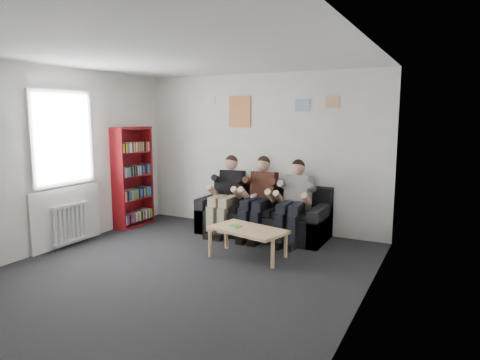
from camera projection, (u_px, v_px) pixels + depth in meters
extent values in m
plane|color=black|center=(180.00, 272.00, 5.47)|extent=(5.00, 5.00, 0.00)
plane|color=silver|center=(175.00, 55.00, 5.06)|extent=(5.00, 5.00, 0.00)
plane|color=silver|center=(261.00, 152.00, 7.47)|extent=(4.50, 0.00, 4.50)
plane|color=silver|center=(51.00, 159.00, 6.27)|extent=(0.00, 5.00, 5.00)
plane|color=silver|center=(364.00, 180.00, 4.26)|extent=(0.00, 5.00, 5.00)
cube|color=black|center=(262.00, 223.00, 7.13)|extent=(2.14, 0.88, 0.41)
cube|color=black|center=(271.00, 195.00, 7.37)|extent=(2.14, 0.19, 0.42)
cube|color=black|center=(212.00, 212.00, 7.56)|extent=(0.18, 0.88, 0.58)
cube|color=black|center=(320.00, 225.00, 6.68)|extent=(0.18, 0.88, 0.58)
cube|color=black|center=(261.00, 209.00, 7.03)|extent=(1.79, 0.60, 0.10)
cube|color=maroon|center=(133.00, 177.00, 7.67)|extent=(0.27, 0.80, 1.79)
cube|color=tan|center=(248.00, 230.00, 5.98)|extent=(1.06, 0.58, 0.04)
cylinder|color=tan|center=(210.00, 244.00, 6.02)|extent=(0.05, 0.05, 0.38)
cylinder|color=tan|center=(273.00, 254.00, 5.59)|extent=(0.05, 0.05, 0.38)
cylinder|color=tan|center=(226.00, 236.00, 6.44)|extent=(0.05, 0.05, 0.38)
cylinder|color=tan|center=(286.00, 244.00, 6.01)|extent=(0.05, 0.05, 0.38)
cube|color=silver|center=(233.00, 227.00, 6.03)|extent=(0.17, 0.12, 0.01)
cube|color=#54AA3C|center=(235.00, 226.00, 6.04)|extent=(0.17, 0.12, 0.01)
cube|color=black|center=(232.00, 186.00, 7.36)|extent=(0.41, 0.30, 0.57)
sphere|color=tan|center=(231.00, 163.00, 7.27)|extent=(0.22, 0.22, 0.22)
sphere|color=black|center=(231.00, 161.00, 7.27)|extent=(0.21, 0.21, 0.21)
cube|color=gray|center=(224.00, 201.00, 7.12)|extent=(0.37, 0.47, 0.15)
cube|color=gray|center=(217.00, 223.00, 6.97)|extent=(0.35, 0.14, 0.51)
cube|color=black|center=(215.00, 236.00, 6.95)|extent=(0.35, 0.26, 0.10)
cube|color=#492318|center=(264.00, 188.00, 7.09)|extent=(0.41, 0.30, 0.58)
sphere|color=tan|center=(263.00, 165.00, 7.00)|extent=(0.23, 0.23, 0.23)
sphere|color=black|center=(264.00, 162.00, 7.01)|extent=(0.22, 0.22, 0.22)
cube|color=black|center=(256.00, 204.00, 6.85)|extent=(0.37, 0.47, 0.15)
cube|color=black|center=(250.00, 227.00, 6.70)|extent=(0.35, 0.14, 0.51)
cube|color=black|center=(248.00, 240.00, 6.68)|extent=(0.35, 0.27, 0.10)
cube|color=silver|center=(253.00, 196.00, 6.74)|extent=(0.04, 0.14, 0.04)
cube|color=white|center=(298.00, 192.00, 6.83)|extent=(0.40, 0.29, 0.56)
sphere|color=tan|center=(298.00, 168.00, 6.73)|extent=(0.22, 0.22, 0.22)
sphere|color=black|center=(298.00, 166.00, 6.74)|extent=(0.21, 0.21, 0.21)
cube|color=black|center=(292.00, 208.00, 6.59)|extent=(0.36, 0.46, 0.15)
cube|color=black|center=(286.00, 231.00, 6.45)|extent=(0.34, 0.14, 0.51)
cube|color=black|center=(285.00, 245.00, 6.43)|extent=(0.34, 0.26, 0.10)
cylinder|color=white|center=(56.00, 227.00, 6.30)|extent=(0.06, 0.06, 0.60)
cylinder|color=white|center=(60.00, 226.00, 6.37)|extent=(0.06, 0.06, 0.60)
cylinder|color=white|center=(64.00, 225.00, 6.44)|extent=(0.06, 0.06, 0.60)
cylinder|color=white|center=(69.00, 224.00, 6.51)|extent=(0.06, 0.06, 0.60)
cylinder|color=white|center=(73.00, 223.00, 6.58)|extent=(0.06, 0.06, 0.60)
cylinder|color=white|center=(77.00, 222.00, 6.65)|extent=(0.06, 0.06, 0.60)
cylinder|color=white|center=(81.00, 220.00, 6.73)|extent=(0.06, 0.06, 0.60)
cylinder|color=white|center=(85.00, 219.00, 6.80)|extent=(0.06, 0.06, 0.60)
cube|color=white|center=(72.00, 241.00, 6.59)|extent=(0.10, 0.64, 0.04)
cube|color=white|center=(70.00, 205.00, 6.51)|extent=(0.10, 0.64, 0.04)
cube|color=white|center=(62.00, 138.00, 6.39)|extent=(0.02, 1.00, 1.30)
cube|color=white|center=(59.00, 92.00, 6.28)|extent=(0.05, 1.12, 0.06)
cube|color=white|center=(65.00, 183.00, 6.49)|extent=(0.05, 1.12, 0.06)
cube|color=white|center=(67.00, 216.00, 6.57)|extent=(0.03, 1.30, 0.90)
cube|color=gold|center=(240.00, 112.00, 7.53)|extent=(0.42, 0.01, 0.55)
cube|color=#3A73C7|center=(302.00, 105.00, 7.00)|extent=(0.25, 0.01, 0.20)
cube|color=#D04195|center=(333.00, 102.00, 6.77)|extent=(0.22, 0.01, 0.18)
cube|color=white|center=(211.00, 101.00, 7.77)|extent=(0.20, 0.01, 0.14)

